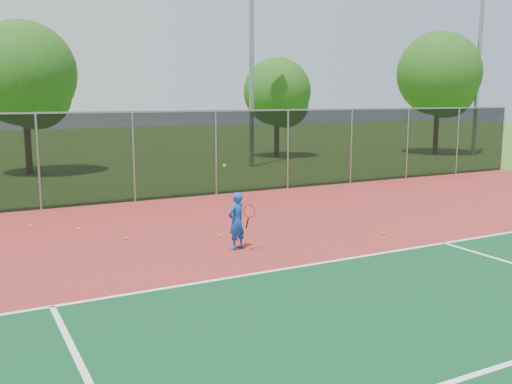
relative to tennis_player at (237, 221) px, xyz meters
The scene contains 15 objects.
ground 5.59m from the tennis_player, 61.60° to the right, with size 120.00×120.00×0.00m, color #36601B.
court_apron 3.97m from the tennis_player, 47.51° to the right, with size 30.00×20.00×0.02m, color maroon.
fence_back 7.64m from the tennis_player, 69.65° to the left, with size 30.00×0.06×3.03m.
tennis_player is the anchor object (origin of this frame).
practice_ball_0 1.43m from the tennis_player, 58.03° to the left, with size 0.07×0.07×0.07m, color #BEDA19.
practice_ball_1 4.04m from the tennis_player, ahead, with size 0.07×0.07×0.07m, color #BEDA19.
practice_ball_2 6.11m from the tennis_player, 130.53° to the left, with size 0.07×0.07×0.07m, color #BEDA19.
practice_ball_3 1.38m from the tennis_player, 85.17° to the left, with size 0.07×0.07×0.07m, color #BEDA19.
practice_ball_4 4.71m from the tennis_player, 127.66° to the left, with size 0.07×0.07×0.07m, color #BEDA19.
practice_ball_6 2.98m from the tennis_player, 134.15° to the left, with size 0.07×0.07×0.07m, color #BEDA19.
floodlight_n 17.40m from the tennis_player, 61.34° to the left, with size 0.90×0.40×12.84m.
floodlight_ne 26.65m from the tennis_player, 30.07° to the left, with size 0.90×0.40×12.84m.
tree_back_left 16.76m from the tennis_player, 99.00° to the left, with size 4.69×4.69×6.88m.
tree_back_mid 21.09m from the tennis_player, 57.22° to the left, with size 3.94×3.94×5.79m.
tree_back_right 25.82m from the tennis_player, 34.73° to the left, with size 5.08×5.08×7.46m.
Camera 1 is at (-8.23, -6.65, 3.50)m, focal length 40.00 mm.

